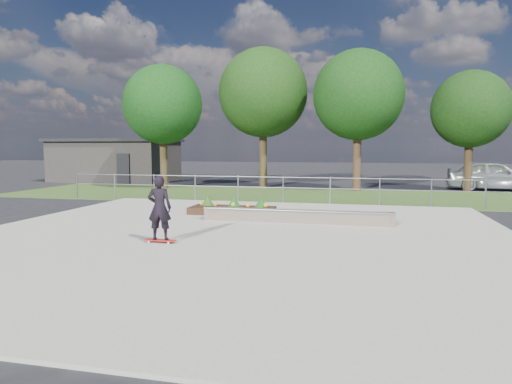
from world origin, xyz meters
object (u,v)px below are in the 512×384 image
planter_bed (233,209)px  parked_car (494,175)px  grind_ledge (296,216)px  skateboarder (159,208)px

planter_bed → parked_car: 17.03m
parked_car → planter_bed: bearing=142.3°
grind_ledge → planter_bed: bearing=150.5°
grind_ledge → skateboarder: skateboarder is taller
grind_ledge → planter_bed: size_ratio=2.00×
skateboarder → planter_bed: bearing=85.8°
grind_ledge → planter_bed: planter_bed is taller
planter_bed → skateboarder: size_ratio=1.77×
grind_ledge → skateboarder: bearing=-127.0°
planter_bed → parked_car: size_ratio=0.60×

